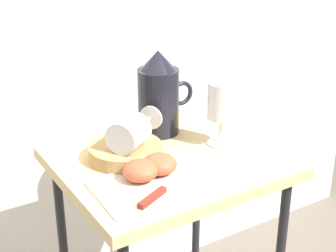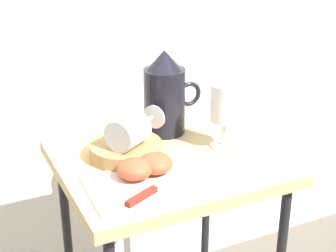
# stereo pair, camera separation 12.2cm
# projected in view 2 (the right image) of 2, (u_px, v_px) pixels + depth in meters

# --- Properties ---
(table) EXTENTS (0.52, 0.45, 0.74)m
(table) POSITION_uv_depth(u_px,v_px,m) (168.00, 187.00, 1.28)
(table) COLOR tan
(table) RESTS_ON ground_plane
(linen_napkin) EXTENTS (0.28, 0.19, 0.00)m
(linen_napkin) POSITION_uv_depth(u_px,v_px,m) (150.00, 183.00, 1.13)
(linen_napkin) COLOR beige
(linen_napkin) RESTS_ON table
(basket_tray) EXTENTS (0.18, 0.18, 0.03)m
(basket_tray) POSITION_uv_depth(u_px,v_px,m) (126.00, 150.00, 1.24)
(basket_tray) COLOR #AD8451
(basket_tray) RESTS_ON table
(pitcher) EXTENTS (0.16, 0.11, 0.22)m
(pitcher) POSITION_uv_depth(u_px,v_px,m) (165.00, 100.00, 1.35)
(pitcher) COLOR black
(pitcher) RESTS_ON table
(wine_glass_upright) EXTENTS (0.07, 0.07, 0.16)m
(wine_glass_upright) POSITION_uv_depth(u_px,v_px,m) (225.00, 106.00, 1.26)
(wine_glass_upright) COLOR silver
(wine_glass_upright) RESTS_ON table
(wine_glass_tipped_near) EXTENTS (0.16, 0.14, 0.08)m
(wine_glass_tipped_near) POSITION_uv_depth(u_px,v_px,m) (129.00, 131.00, 1.21)
(wine_glass_tipped_near) COLOR silver
(wine_glass_tipped_near) RESTS_ON basket_tray
(apple_half_left) EXTENTS (0.08, 0.08, 0.04)m
(apple_half_left) POSITION_uv_depth(u_px,v_px,m) (135.00, 169.00, 1.14)
(apple_half_left) COLOR #C15133
(apple_half_left) RESTS_ON linen_napkin
(apple_half_right) EXTENTS (0.08, 0.08, 0.04)m
(apple_half_right) POSITION_uv_depth(u_px,v_px,m) (155.00, 163.00, 1.16)
(apple_half_right) COLOR #C15133
(apple_half_right) RESTS_ON linen_napkin
(knife) EXTENTS (0.21, 0.11, 0.01)m
(knife) POSITION_uv_depth(u_px,v_px,m) (153.00, 190.00, 1.09)
(knife) COLOR silver
(knife) RESTS_ON linen_napkin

